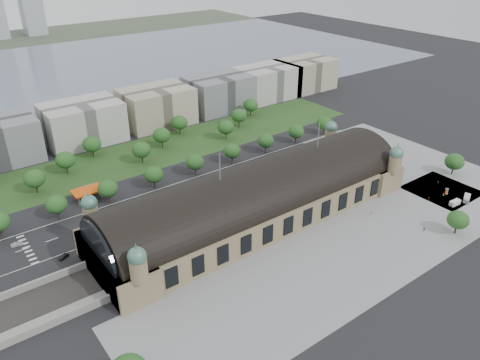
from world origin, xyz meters
TOP-DOWN VIEW (x-y plane):
  - ground at (0.00, 0.00)m, footprint 900.00×900.00m
  - station at (0.00, 0.00)m, footprint 150.00×48.40m
  - plaza_south at (10.00, -44.00)m, footprint 190.00×48.00m
  - plaza_east at (103.00, 0.00)m, footprint 56.00×100.00m
  - road_slab at (-20.00, 38.00)m, footprint 260.00×26.00m
  - grass_belt at (-15.00, 93.00)m, footprint 300.00×45.00m
  - petrol_station at (-53.91, 65.28)m, footprint 14.00×13.00m
  - lake at (0.00, 298.00)m, footprint 700.00×320.00m
  - far_shore at (0.00, 498.00)m, footprint 700.00×120.00m
  - far_tower_right at (45.00, 508.00)m, footprint 24.00×24.00m
  - office_3 at (-30.00, 133.00)m, footprint 45.00×32.00m
  - office_4 at (20.00, 133.00)m, footprint 45.00×32.00m
  - office_5 at (70.00, 133.00)m, footprint 45.00×32.00m
  - office_6 at (115.00, 133.00)m, footprint 45.00×32.00m
  - office_7 at (155.00, 133.00)m, footprint 45.00×32.00m
  - tree_row_2 at (-72.00, 53.00)m, footprint 9.60×9.60m
  - tree_row_3 at (-48.00, 53.00)m, footprint 9.60×9.60m
  - tree_row_4 at (-24.00, 53.00)m, footprint 9.60×9.60m
  - tree_row_5 at (0.00, 53.00)m, footprint 9.60×9.60m
  - tree_row_6 at (24.00, 53.00)m, footprint 9.60×9.60m
  - tree_row_7 at (48.00, 53.00)m, footprint 9.60×9.60m
  - tree_row_8 at (72.00, 53.00)m, footprint 9.60×9.60m
  - tree_row_9 at (96.00, 53.00)m, footprint 9.60×9.60m
  - tree_belt_3 at (-73.00, 83.00)m, footprint 10.40×10.40m
  - tree_belt_4 at (-54.00, 95.00)m, footprint 10.40×10.40m
  - tree_belt_5 at (-35.00, 107.00)m, footprint 10.40×10.40m
  - tree_belt_6 at (-16.00, 83.00)m, footprint 10.40×10.40m
  - tree_belt_7 at (3.00, 95.00)m, footprint 10.40×10.40m
  - tree_belt_8 at (22.00, 107.00)m, footprint 10.40×10.40m
  - tree_belt_9 at (41.00, 83.00)m, footprint 10.40×10.40m
  - tree_belt_10 at (60.00, 95.00)m, footprint 10.40×10.40m
  - tree_belt_11 at (79.00, 107.00)m, footprint 10.40×10.40m
  - tree_plaza_ne at (110.00, -28.00)m, footprint 10.00×10.00m
  - tree_plaza_s at (60.00, -60.00)m, footprint 9.00×9.00m
  - traffic_car_1 at (-92.60, 42.23)m, footprint 5.02×2.33m
  - traffic_car_2 at (-57.65, 36.00)m, footprint 5.17×2.71m
  - traffic_car_3 at (-29.57, 41.48)m, footprint 4.88×2.26m
  - traffic_car_4 at (11.54, 35.08)m, footprint 4.95×2.24m
  - traffic_car_5 at (41.85, 40.12)m, footprint 4.23×1.75m
  - traffic_car_6 at (63.25, 37.36)m, footprint 5.25×2.89m
  - parked_car_0 at (-80.00, 22.65)m, footprint 4.65×3.21m
  - parked_car_1 at (-54.28, 21.00)m, footprint 5.68×4.85m
  - parked_car_2 at (-64.83, 25.00)m, footprint 6.01×5.13m
  - parked_car_3 at (-62.44, 25.00)m, footprint 4.54×3.53m
  - parked_car_4 at (-56.22, 21.75)m, footprint 4.94×3.54m
  - parked_car_5 at (-31.14, 22.18)m, footprint 5.29×4.47m
  - parked_car_6 at (-33.82, 25.00)m, footprint 5.46×3.88m
  - bus_west at (-15.17, 31.02)m, footprint 11.14×3.64m
  - bus_mid at (-6.19, 28.27)m, footprint 12.35×3.24m
  - bus_east at (18.45, 27.00)m, footprint 11.40×2.84m
  - van_east at (81.29, -46.77)m, footprint 5.87×2.71m
  - van_south at (89.34, -48.19)m, footprint 6.95×5.05m
  - advertising_column at (87.89, -38.53)m, footprint 1.63×1.63m
  - pedestrian_0 at (43.14, -28.96)m, footprint 0.83×0.55m
  - pedestrian_1 at (76.14, -36.61)m, footprint 0.69×0.78m
  - pedestrian_2 at (94.62, -29.86)m, footprint 0.50×0.86m
  - pedestrian_3 at (78.29, -49.26)m, footprint 0.98×0.63m
  - pedestrian_4 at (50.56, -51.21)m, footprint 0.97×1.23m
  - pedestrian_5 at (85.46, -38.61)m, footprint 0.57×0.86m

SIDE VIEW (x-z plane):
  - ground at x=0.00m, z-range 0.00..0.00m
  - plaza_south at x=10.00m, z-range -0.06..0.06m
  - plaza_east at x=103.00m, z-range -0.06..0.06m
  - road_slab at x=-20.00m, z-range -0.05..0.05m
  - grass_belt at x=-15.00m, z-range -0.05..0.05m
  - lake at x=0.00m, z-range -0.04..0.04m
  - far_shore at x=0.00m, z-range -0.07..0.07m
  - parked_car_5 at x=-31.14m, z-range 0.00..1.35m
  - traffic_car_5 at x=41.85m, z-range 0.00..1.36m
  - traffic_car_3 at x=-29.57m, z-range 0.00..1.38m
  - traffic_car_2 at x=-57.65m, z-range 0.00..1.39m
  - traffic_car_6 at x=63.25m, z-range 0.00..1.39m
  - parked_car_3 at x=-62.44m, z-range 0.00..1.45m
  - parked_car_1 at x=-54.28m, z-range 0.00..1.45m
  - parked_car_0 at x=-80.00m, z-range 0.00..1.45m
  - parked_car_6 at x=-33.82m, z-range 0.00..1.47m
  - pedestrian_3 at x=78.29m, z-range 0.00..1.54m
  - parked_car_4 at x=-56.22m, z-range 0.00..1.55m
  - pedestrian_0 at x=43.14m, z-range 0.00..1.59m
  - traffic_car_1 at x=-92.60m, z-range 0.00..1.59m
  - traffic_car_4 at x=11.54m, z-range 0.00..1.65m
  - pedestrian_5 at x=85.46m, z-range 0.00..1.65m
  - parked_car_2 at x=-64.83m, z-range 0.00..1.65m
  - pedestrian_2 at x=94.62m, z-range 0.00..1.75m
  - pedestrian_4 at x=50.56m, z-range 0.00..1.75m
  - pedestrian_1 at x=76.14m, z-range 0.00..1.79m
  - van_east at x=81.29m, z-range -0.06..2.42m
  - van_south at x=89.34m, z-range -0.06..2.74m
  - bus_west at x=-15.17m, z-range 0.00..3.05m
  - bus_east at x=18.45m, z-range 0.00..3.17m
  - advertising_column at x=87.89m, z-range 0.06..3.15m
  - bus_mid at x=-6.19m, z-range 0.00..3.42m
  - petrol_station at x=-53.91m, z-range 0.42..5.47m
  - tree_plaza_s at x=60.00m, z-range 1.48..12.13m
  - tree_row_2 at x=-72.00m, z-range 1.67..13.19m
  - tree_row_3 at x=-48.00m, z-range 1.67..13.19m
  - tree_row_4 at x=-24.00m, z-range 1.67..13.19m
  - tree_row_5 at x=0.00m, z-range 1.67..13.19m
  - tree_row_6 at x=24.00m, z-range 1.67..13.19m
  - tree_row_7 at x=48.00m, z-range 1.67..13.19m
  - tree_row_8 at x=72.00m, z-range 1.67..13.19m
  - tree_row_9 at x=96.00m, z-range 1.67..13.19m
  - tree_plaza_ne at x=110.00m, z-range 1.58..13.27m
  - tree_belt_3 at x=-73.00m, z-range 1.81..14.29m
  - tree_belt_4 at x=-54.00m, z-range 1.81..14.29m
  - tree_belt_5 at x=-35.00m, z-range 1.81..14.29m
  - tree_belt_6 at x=-16.00m, z-range 1.81..14.29m
  - tree_belt_7 at x=3.00m, z-range 1.81..14.29m
  - tree_belt_8 at x=22.00m, z-range 1.81..14.29m
  - tree_belt_9 at x=41.00m, z-range 1.81..14.29m
  - tree_belt_10 at x=60.00m, z-range 1.81..14.29m
  - tree_belt_11 at x=79.00m, z-range 1.81..14.29m
  - station at x=0.00m, z-range -11.87..32.43m
  - office_3 at x=-30.00m, z-range 0.00..24.00m
  - office_4 at x=20.00m, z-range 0.00..24.00m
  - office_5 at x=70.00m, z-range 0.00..24.00m
  - office_6 at x=115.00m, z-range 0.00..24.00m
  - office_7 at x=155.00m, z-range 0.00..24.00m
  - far_tower_right at x=45.00m, z-range 0.00..75.00m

